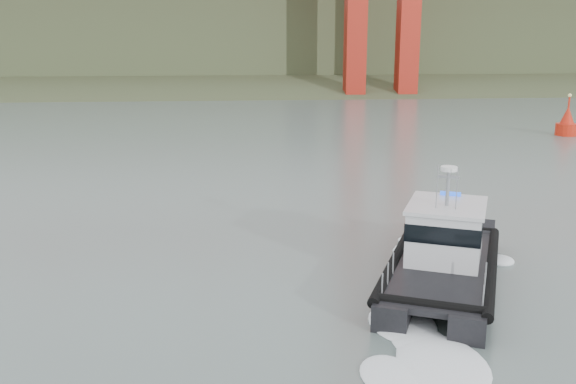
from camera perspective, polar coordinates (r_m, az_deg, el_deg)
The scene contains 4 objects.
ground at distance 24.33m, azimuth -3.35°, elevation -9.41°, with size 400.00×400.00×0.00m, color slate.
headlands at distance 147.84m, azimuth -4.86°, elevation 12.99°, with size 500.00×105.36×27.12m.
patrol_boat at distance 25.98m, azimuth 13.67°, elevation -5.36°, with size 7.37×10.67×4.88m.
nav_buoy at distance 67.30m, azimuth 23.54°, elevation 5.58°, with size 2.02×2.02×4.22m.
Camera 1 is at (-0.52, -22.32, 9.68)m, focal length 40.00 mm.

